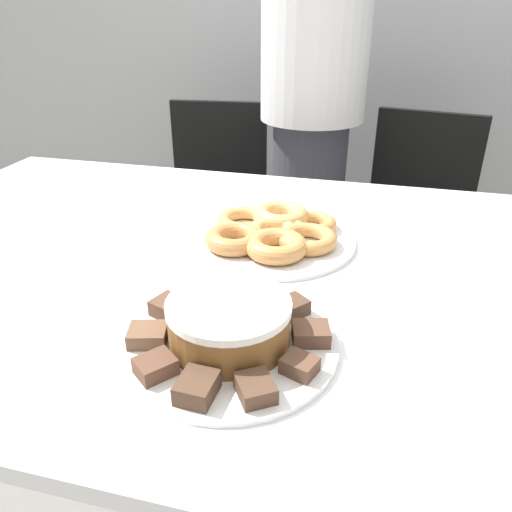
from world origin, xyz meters
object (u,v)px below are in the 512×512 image
plate_donuts (274,240)px  frosted_cake (229,322)px  plate_cake (230,344)px  person_standing (312,106)px  office_chair_right (409,241)px  office_chair_left (214,221)px

plate_donuts → frosted_cake: bearing=-88.1°
plate_cake → frosted_cake: frosted_cake is taller
person_standing → office_chair_right: 0.63m
office_chair_right → person_standing: bearing=-165.5°
office_chair_left → plate_donuts: bearing=-68.7°
plate_cake → frosted_cake: 0.04m
person_standing → plate_donuts: size_ratio=4.75×
office_chair_right → frosted_cake: size_ratio=4.66×
person_standing → office_chair_left: person_standing is taller
office_chair_left → plate_cake: office_chair_left is taller
plate_donuts → office_chair_left: bearing=117.1°
plate_donuts → office_chair_right: bearing=67.9°
person_standing → office_chair_right: (0.40, 0.02, -0.49)m
office_chair_left → office_chair_right: (0.79, -0.00, 0.00)m
person_standing → plate_cake: size_ratio=5.15×
plate_cake → office_chair_left: bearing=110.1°
office_chair_left → frosted_cake: office_chair_left is taller
office_chair_right → plate_cake: size_ratio=2.62×
person_standing → plate_cake: person_standing is taller
person_standing → plate_cake: 1.22m
office_chair_right → plate_donuts: size_ratio=2.42×
person_standing → frosted_cake: person_standing is taller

